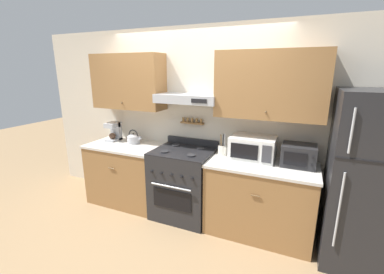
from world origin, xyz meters
name	(u,v)px	position (x,y,z in m)	size (l,w,h in m)	color
ground_plane	(173,226)	(0.00, 0.00, 0.00)	(16.00, 16.00, 0.00)	#937551
wall_back	(194,108)	(0.03, 0.63, 1.47)	(5.20, 0.46, 2.55)	beige
counter_left	(127,173)	(-0.96, 0.34, 0.46)	(1.12, 0.68, 0.91)	olive
counter_right	(259,199)	(1.03, 0.34, 0.46)	(1.27, 0.68, 0.91)	olive
stove_range	(183,183)	(0.00, 0.33, 0.48)	(0.78, 0.70, 1.04)	#232326
refrigerator	(372,182)	(2.11, 0.29, 0.90)	(0.81, 0.77, 1.81)	#232326
tea_kettle	(134,138)	(-0.89, 0.46, 0.98)	(0.25, 0.19, 0.21)	#B7B7BC
coffee_maker	(114,131)	(-1.27, 0.49, 1.05)	(0.16, 0.23, 0.28)	#ADAFB5
microwave	(253,148)	(0.88, 0.48, 1.05)	(0.54, 0.38, 0.28)	white
utensil_crock	(222,150)	(0.50, 0.46, 0.98)	(0.12, 0.12, 0.28)	silver
toaster_oven	(298,155)	(1.41, 0.46, 1.03)	(0.37, 0.33, 0.25)	#232326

